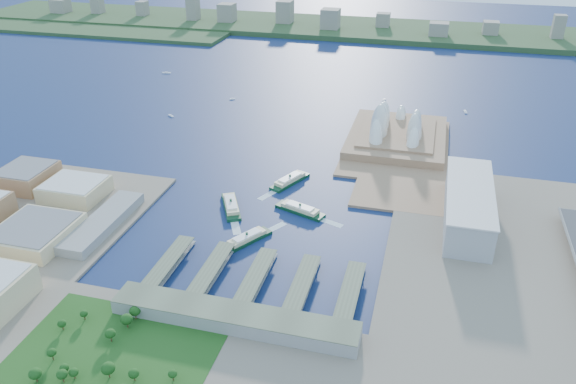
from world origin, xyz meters
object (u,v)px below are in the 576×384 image
(ferry_d, at_px, (300,208))
(ferry_a, at_px, (231,204))
(opera_house, at_px, (399,120))
(toaster_building, at_px, (468,205))
(ferry_b, at_px, (290,179))
(ferry_c, at_px, (247,237))

(ferry_d, bearing_deg, ferry_a, 118.31)
(opera_house, xyz_separation_m, toaster_building, (90.00, -200.00, -11.50))
(ferry_b, distance_m, ferry_c, 135.15)
(ferry_c, bearing_deg, opera_house, -80.70)
(toaster_building, height_order, ferry_d, toaster_building)
(ferry_a, relative_size, ferry_b, 1.02)
(ferry_b, relative_size, ferry_d, 1.04)
(toaster_building, bearing_deg, ferry_c, -155.86)
(ferry_c, relative_size, ferry_d, 0.97)
(opera_house, xyz_separation_m, ferry_a, (-158.34, -235.41, -26.34))
(toaster_building, bearing_deg, ferry_b, 168.58)
(ferry_b, distance_m, ferry_d, 70.80)
(opera_house, distance_m, ferry_d, 240.55)
(opera_house, bearing_deg, ferry_d, -110.36)
(opera_house, bearing_deg, ferry_c, -112.21)
(opera_house, height_order, ferry_c, opera_house)
(opera_house, height_order, toaster_building, opera_house)
(ferry_a, height_order, ferry_c, ferry_a)
(opera_house, height_order, ferry_a, opera_house)
(ferry_a, bearing_deg, ferry_b, 31.79)
(ferry_d, bearing_deg, ferry_c, 171.98)
(toaster_building, xyz_separation_m, ferry_b, (-201.57, 40.72, -14.93))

